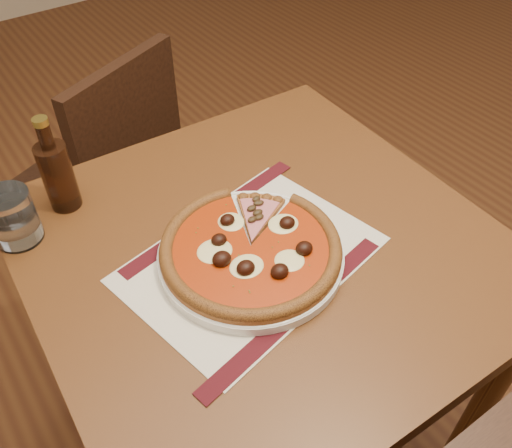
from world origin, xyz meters
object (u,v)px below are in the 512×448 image
(table, at_px, (262,279))
(water_glass, at_px, (12,217))
(pizza, at_px, (251,247))
(plate, at_px, (251,255))
(bottle, at_px, (57,173))
(chair_far, at_px, (112,166))

(table, height_order, water_glass, water_glass)
(table, distance_m, pizza, 0.14)
(plate, xyz_separation_m, bottle, (-0.21, 0.32, 0.07))
(water_glass, bearing_deg, pizza, -42.71)
(table, relative_size, pizza, 2.66)
(chair_far, xyz_separation_m, water_glass, (-0.33, -0.46, 0.33))
(chair_far, bearing_deg, pizza, 64.46)
(plate, height_order, pizza, pizza)
(bottle, bearing_deg, pizza, -57.39)
(plate, bearing_deg, pizza, -133.27)
(plate, distance_m, bottle, 0.39)
(table, relative_size, chair_far, 1.02)
(table, bearing_deg, water_glass, 143.08)
(bottle, bearing_deg, water_glass, -159.56)
(chair_far, height_order, bottle, bottle)
(water_glass, bearing_deg, bottle, 20.44)
(table, xyz_separation_m, pizza, (-0.04, -0.02, 0.13))
(table, xyz_separation_m, bottle, (-0.25, 0.30, 0.18))
(chair_far, height_order, plate, chair_far)
(pizza, height_order, water_glass, water_glass)
(chair_far, distance_m, water_glass, 0.66)
(table, height_order, plate, plate)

